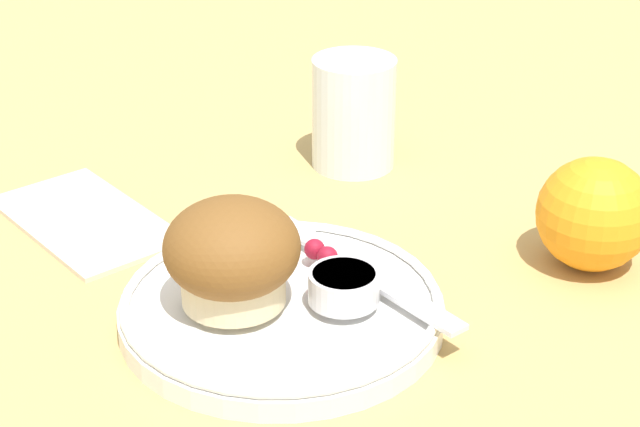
% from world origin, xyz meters
% --- Properties ---
extents(ground_plane, '(3.00, 3.00, 0.00)m').
position_xyz_m(ground_plane, '(0.00, 0.00, 0.00)').
color(ground_plane, tan).
extents(plate, '(0.21, 0.21, 0.02)m').
position_xyz_m(plate, '(-0.01, -0.03, 0.01)').
color(plate, white).
rests_on(plate, ground_plane).
extents(muffin, '(0.08, 0.08, 0.07)m').
position_xyz_m(muffin, '(-0.02, -0.05, 0.05)').
color(muffin, beige).
rests_on(muffin, plate).
extents(cream_ramekin, '(0.04, 0.04, 0.02)m').
position_xyz_m(cream_ramekin, '(0.02, 0.00, 0.03)').
color(cream_ramekin, silver).
rests_on(cream_ramekin, plate).
extents(berry_pair, '(0.03, 0.01, 0.01)m').
position_xyz_m(berry_pair, '(-0.02, 0.02, 0.03)').
color(berry_pair, maroon).
rests_on(berry_pair, plate).
extents(butter_knife, '(0.18, 0.02, 0.00)m').
position_xyz_m(butter_knife, '(0.01, 0.03, 0.02)').
color(butter_knife, silver).
rests_on(butter_knife, plate).
extents(orange_fruit, '(0.08, 0.08, 0.08)m').
position_xyz_m(orange_fruit, '(0.07, 0.18, 0.04)').
color(orange_fruit, orange).
rests_on(orange_fruit, ground_plane).
extents(juice_glass, '(0.07, 0.07, 0.09)m').
position_xyz_m(juice_glass, '(-0.16, 0.17, 0.05)').
color(juice_glass, silver).
rests_on(juice_glass, ground_plane).
extents(folded_napkin, '(0.16, 0.09, 0.01)m').
position_xyz_m(folded_napkin, '(-0.21, -0.06, 0.00)').
color(folded_napkin, beige).
rests_on(folded_napkin, ground_plane).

